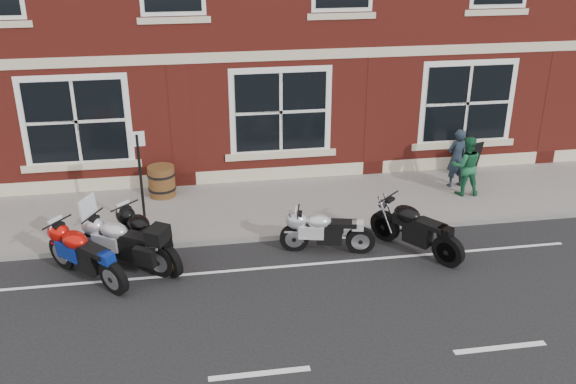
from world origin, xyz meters
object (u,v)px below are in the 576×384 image
object	(u,v)px
pedestrian_left	(457,158)
barrel_planter	(162,181)
moto_sport_black	(148,236)
parking_sign	(140,174)
a_board_sign	(469,157)
pedestrian_right	(466,166)
moto_touring_silver	(124,240)
moto_sport_silver	(325,229)
moto_sport_red	(86,252)
moto_naked_black	(415,226)

from	to	relation	value
pedestrian_left	barrel_planter	size ratio (longest dim) A/B	1.99
moto_sport_black	barrel_planter	distance (m)	3.08
moto_sport_black	parking_sign	distance (m)	1.50
a_board_sign	parking_sign	world-z (taller)	parking_sign
pedestrian_right	moto_touring_silver	bearing A→B (deg)	23.78
moto_sport_silver	moto_sport_red	bearing A→B (deg)	107.62
moto_naked_black	moto_sport_black	bearing A→B (deg)	139.31
pedestrian_right	a_board_sign	distance (m)	1.49
pedestrian_right	moto_sport_silver	bearing A→B (deg)	37.22
moto_sport_red	moto_sport_silver	distance (m)	4.81
moto_sport_red	moto_naked_black	bearing A→B (deg)	-42.94
pedestrian_right	barrel_planter	xyz separation A→B (m)	(-7.44, 1.13, -0.37)
moto_sport_silver	pedestrian_right	distance (m)	4.56
parking_sign	pedestrian_left	bearing A→B (deg)	1.29
pedestrian_left	moto_touring_silver	bearing A→B (deg)	8.95
pedestrian_left	parking_sign	bearing A→B (deg)	-0.03
moto_sport_red	pedestrian_right	size ratio (longest dim) A/B	1.17
moto_sport_red	moto_sport_silver	bearing A→B (deg)	-39.15
parking_sign	pedestrian_right	bearing A→B (deg)	-2.56
moto_touring_silver	parking_sign	size ratio (longest dim) A/B	0.86
moto_touring_silver	pedestrian_left	distance (m)	8.52
moto_sport_silver	moto_touring_silver	bearing A→B (deg)	103.20
pedestrian_left	moto_sport_silver	bearing A→B (deg)	24.61
moto_sport_black	moto_sport_red	bearing A→B (deg)	171.02
moto_naked_black	a_board_sign	xyz separation A→B (m)	(2.84, 3.74, 0.00)
moto_touring_silver	moto_naked_black	distance (m)	5.97
moto_touring_silver	moto_sport_red	xyz separation A→B (m)	(-0.69, -0.37, -0.01)
moto_sport_red	moto_naked_black	xyz separation A→B (m)	(6.65, 0.04, 0.00)
moto_touring_silver	barrel_planter	bearing A→B (deg)	21.01
parking_sign	barrel_planter	bearing A→B (deg)	71.46
pedestrian_left	parking_sign	xyz separation A→B (m)	(-7.76, -1.24, 0.56)
moto_sport_silver	moto_sport_black	bearing A→B (deg)	100.45
moto_sport_silver	a_board_sign	bearing A→B (deg)	-40.29
moto_sport_red	pedestrian_left	xyz separation A→B (m)	(8.79, 3.01, 0.29)
moto_sport_silver	barrel_planter	world-z (taller)	moto_sport_silver
parking_sign	moto_sport_silver	bearing A→B (deg)	-28.44
moto_sport_red	a_board_sign	size ratio (longest dim) A/B	1.85
moto_sport_silver	a_board_sign	distance (m)	5.81
pedestrian_right	pedestrian_left	bearing A→B (deg)	-78.21
pedestrian_left	moto_sport_black	bearing A→B (deg)	8.80
barrel_planter	parking_sign	size ratio (longest dim) A/B	0.34
moto_naked_black	parking_sign	distance (m)	5.94
pedestrian_right	a_board_sign	world-z (taller)	pedestrian_right
a_board_sign	moto_touring_silver	bearing A→B (deg)	-178.61
moto_touring_silver	pedestrian_left	world-z (taller)	pedestrian_left
moto_naked_black	parking_sign	world-z (taller)	parking_sign
moto_sport_silver	pedestrian_left	size ratio (longest dim) A/B	1.29
pedestrian_right	a_board_sign	bearing A→B (deg)	-108.32
a_board_sign	barrel_planter	world-z (taller)	a_board_sign
moto_sport_red	pedestrian_left	size ratio (longest dim) A/B	1.15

